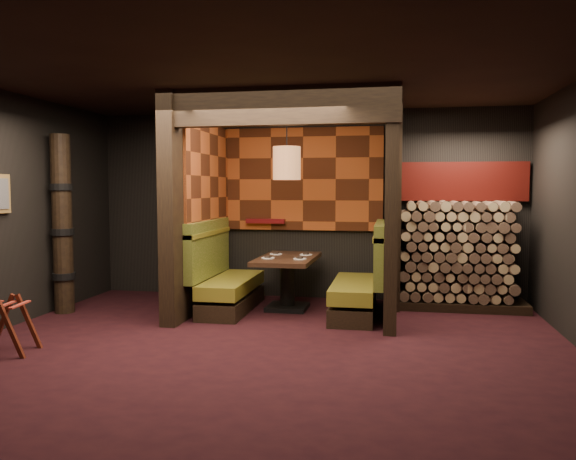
# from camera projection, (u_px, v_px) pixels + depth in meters

# --- Properties ---
(floor) EXTENTS (6.50, 5.50, 0.02)m
(floor) POSITION_uv_depth(u_px,v_px,m) (266.00, 347.00, 5.99)
(floor) COLOR black
(floor) RESTS_ON ground
(ceiling) EXTENTS (6.50, 5.50, 0.02)m
(ceiling) POSITION_uv_depth(u_px,v_px,m) (265.00, 74.00, 5.77)
(ceiling) COLOR black
(ceiling) RESTS_ON ground
(wall_back) EXTENTS (6.50, 0.02, 2.85)m
(wall_back) POSITION_uv_depth(u_px,v_px,m) (305.00, 205.00, 8.59)
(wall_back) COLOR black
(wall_back) RESTS_ON ground
(wall_front) EXTENTS (6.50, 0.02, 2.85)m
(wall_front) POSITION_uv_depth(u_px,v_px,m) (158.00, 235.00, 3.18)
(wall_front) COLOR black
(wall_front) RESTS_ON ground
(partition_left) EXTENTS (0.20, 2.20, 2.85)m
(partition_left) POSITION_uv_depth(u_px,v_px,m) (197.00, 207.00, 7.75)
(partition_left) COLOR black
(partition_left) RESTS_ON floor
(partition_right) EXTENTS (0.15, 2.10, 2.85)m
(partition_right) POSITION_uv_depth(u_px,v_px,m) (391.00, 208.00, 7.31)
(partition_right) COLOR black
(partition_right) RESTS_ON floor
(header_beam) EXTENTS (2.85, 0.18, 0.44)m
(header_beam) POSITION_uv_depth(u_px,v_px,m) (276.00, 106.00, 6.48)
(header_beam) COLOR black
(header_beam) RESTS_ON partition_left
(tapa_back_panel) EXTENTS (2.40, 0.06, 1.55)m
(tapa_back_panel) POSITION_uv_depth(u_px,v_px,m) (303.00, 179.00, 8.51)
(tapa_back_panel) COLOR #A1461B
(tapa_back_panel) RESTS_ON wall_back
(tapa_side_panel) EXTENTS (0.04, 1.85, 1.45)m
(tapa_side_panel) POSITION_uv_depth(u_px,v_px,m) (209.00, 176.00, 7.86)
(tapa_side_panel) COLOR #A1461B
(tapa_side_panel) RESTS_ON partition_left
(lacquer_shelf) EXTENTS (0.60, 0.12, 0.07)m
(lacquer_shelf) POSITION_uv_depth(u_px,v_px,m) (266.00, 221.00, 8.61)
(lacquer_shelf) COLOR #610E12
(lacquer_shelf) RESTS_ON wall_back
(booth_bench_left) EXTENTS (0.68, 1.60, 1.14)m
(booth_bench_left) POSITION_uv_depth(u_px,v_px,m) (224.00, 281.00, 7.75)
(booth_bench_left) COLOR black
(booth_bench_left) RESTS_ON floor
(booth_bench_right) EXTENTS (0.68, 1.60, 1.14)m
(booth_bench_right) POSITION_uv_depth(u_px,v_px,m) (362.00, 286.00, 7.41)
(booth_bench_right) COLOR black
(booth_bench_right) RESTS_ON floor
(dining_table) EXTENTS (0.78, 1.41, 0.74)m
(dining_table) POSITION_uv_depth(u_px,v_px,m) (287.00, 274.00, 7.78)
(dining_table) COLOR black
(dining_table) RESTS_ON floor
(place_settings) EXTENTS (0.63, 0.67, 0.03)m
(place_settings) POSITION_uv_depth(u_px,v_px,m) (287.00, 256.00, 7.76)
(place_settings) COLOR white
(place_settings) RESTS_ON dining_table
(pendant_lamp) EXTENTS (0.38, 0.38, 1.05)m
(pendant_lamp) POSITION_uv_depth(u_px,v_px,m) (287.00, 163.00, 7.62)
(pendant_lamp) COLOR brown
(pendant_lamp) RESTS_ON ceiling
(luggage_rack) EXTENTS (0.62, 0.48, 0.62)m
(luggage_rack) POSITION_uv_depth(u_px,v_px,m) (7.00, 323.00, 5.73)
(luggage_rack) COLOR #44170C
(luggage_rack) RESTS_ON floor
(totem_column) EXTENTS (0.31, 0.31, 2.40)m
(totem_column) POSITION_uv_depth(u_px,v_px,m) (62.00, 225.00, 7.53)
(totem_column) COLOR black
(totem_column) RESTS_ON floor
(firewood_stack) EXTENTS (1.73, 0.70, 1.50)m
(firewood_stack) POSITION_uv_depth(u_px,v_px,m) (463.00, 255.00, 7.82)
(firewood_stack) COLOR black
(firewood_stack) RESTS_ON floor
(mosaic_header) EXTENTS (1.83, 0.10, 0.56)m
(mosaic_header) POSITION_uv_depth(u_px,v_px,m) (461.00, 181.00, 8.07)
(mosaic_header) COLOR maroon
(mosaic_header) RESTS_ON wall_back
(bay_front_post) EXTENTS (0.08, 0.08, 2.85)m
(bay_front_post) POSITION_uv_depth(u_px,v_px,m) (398.00, 207.00, 7.55)
(bay_front_post) COLOR black
(bay_front_post) RESTS_ON floor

